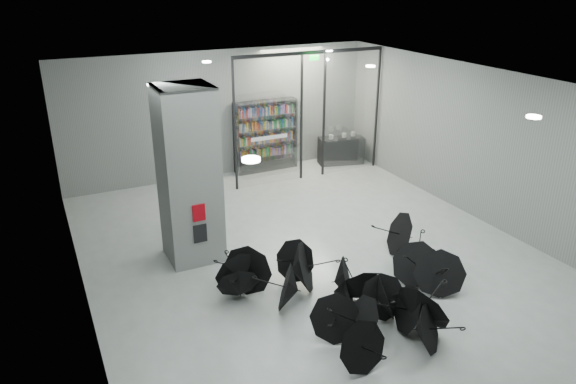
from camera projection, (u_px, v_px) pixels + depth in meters
name	position (u px, v px, depth m)	size (l,w,h in m)	color
room	(333.00, 149.00, 10.98)	(14.00, 14.02, 4.01)	#939693
column	(189.00, 176.00, 11.95)	(1.20, 1.20, 4.00)	slate
fire_cabinet	(199.00, 213.00, 11.68)	(0.28, 0.04, 0.38)	#A50A07
info_panel	(200.00, 233.00, 11.87)	(0.30, 0.03, 0.42)	black
exit_sign	(314.00, 58.00, 16.00)	(0.30, 0.06, 0.15)	#0CE533
glass_partition	(310.00, 111.00, 16.78)	(5.06, 0.08, 4.00)	silver
bookshelf	(266.00, 136.00, 17.81)	(2.13, 0.43, 2.34)	black
shop_counter	(341.00, 150.00, 18.68)	(1.53, 0.61, 0.92)	black
umbrella_cluster	(353.00, 290.00, 10.76)	(5.38, 4.44, 1.32)	black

